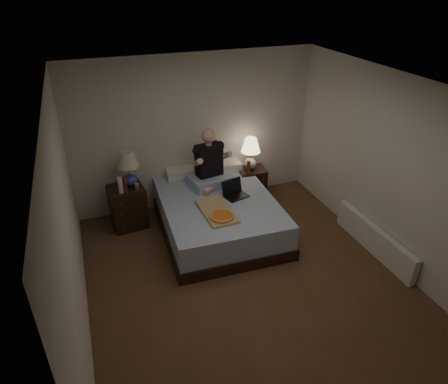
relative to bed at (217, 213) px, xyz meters
name	(u,v)px	position (x,y,z in m)	size (l,w,h in m)	color
floor	(248,280)	(-0.03, -1.27, -0.27)	(4.00, 4.50, 0.00)	brown
ceiling	(255,90)	(-0.03, -1.27, 2.23)	(4.00, 4.50, 0.00)	white
wall_back	(195,132)	(-0.03, 0.98, 0.98)	(4.00, 2.50, 0.00)	silver
wall_front	(380,350)	(-0.03, -3.52, 0.98)	(4.00, 2.50, 0.00)	silver
wall_left	(69,232)	(-2.03, -1.27, 0.98)	(4.50, 2.50, 0.00)	silver
wall_right	(391,171)	(1.97, -1.27, 0.98)	(4.50, 2.50, 0.00)	silver
bed	(217,213)	(0.00, 0.00, 0.00)	(1.64, 2.19, 0.55)	#5A7DB4
nightstand_left	(128,207)	(-1.27, 0.56, 0.06)	(0.52, 0.46, 0.67)	black
nightstand_right	(251,184)	(0.87, 0.67, 0.02)	(0.45, 0.40, 0.58)	black
lamp_left	(129,169)	(-1.18, 0.61, 0.68)	(0.32, 0.32, 0.56)	#283C93
lamp_right	(250,154)	(0.83, 0.68, 0.59)	(0.32, 0.32, 0.56)	gray
water_bottle	(120,185)	(-1.35, 0.43, 0.52)	(0.07, 0.07, 0.25)	silver
soda_can	(137,187)	(-1.11, 0.45, 0.45)	(0.07, 0.07, 0.10)	#B9BAB4
beer_bottle_left	(125,185)	(-1.28, 0.45, 0.51)	(0.06, 0.06, 0.23)	#5F1D0D
beer_bottle_right	(249,167)	(0.74, 0.53, 0.43)	(0.06, 0.06, 0.23)	#601F0D
person	(210,158)	(0.04, 0.42, 0.74)	(0.66, 0.52, 0.93)	black
laptop	(236,190)	(0.29, -0.07, 0.39)	(0.34, 0.28, 0.24)	black
pizza_box	(222,217)	(-0.13, -0.57, 0.31)	(0.40, 0.76, 0.08)	tan
radiator	(374,239)	(1.90, -1.32, -0.07)	(0.10, 1.60, 0.40)	silver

